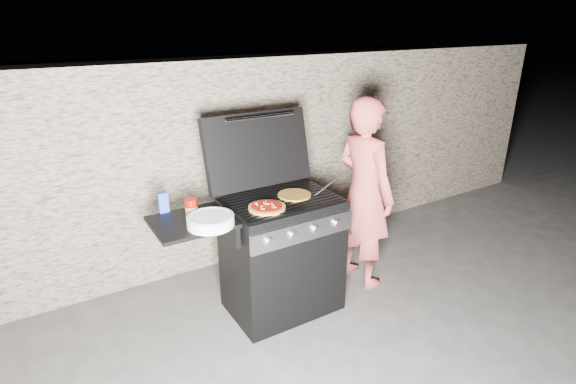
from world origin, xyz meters
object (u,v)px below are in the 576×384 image
gas_grill (252,264)px  person (364,193)px  pizza_topped (267,207)px  sauce_jar (191,208)px

gas_grill → person: bearing=0.8°
person → gas_grill: bearing=86.4°
pizza_topped → person: (0.96, 0.12, -0.14)m
sauce_jar → person: size_ratio=0.08×
pizza_topped → person: 0.98m
gas_grill → sauce_jar: size_ratio=11.20×
gas_grill → person: (1.03, 0.01, 0.33)m
pizza_topped → sauce_jar: (-0.47, 0.17, 0.04)m
sauce_jar → person: (1.42, -0.05, -0.18)m
gas_grill → person: size_ratio=0.85×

